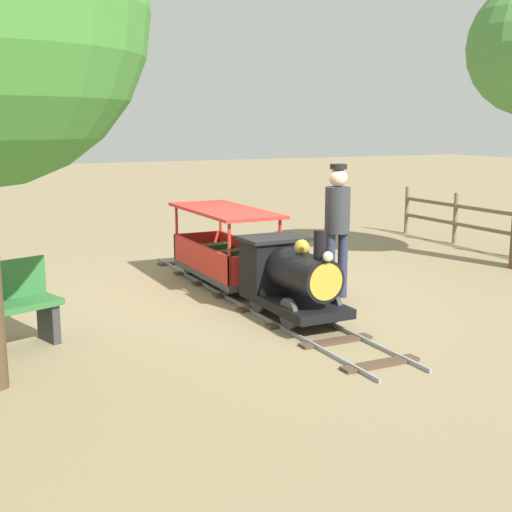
{
  "coord_description": "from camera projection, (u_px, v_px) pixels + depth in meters",
  "views": [
    {
      "loc": [
        3.5,
        7.16,
        2.08
      ],
      "look_at": [
        0.0,
        0.05,
        0.55
      ],
      "focal_mm": 48.04,
      "sensor_mm": 36.0,
      "label": 1
    }
  ],
  "objects": [
    {
      "name": "passenger_car",
      "position": [
        225.0,
        253.0,
        8.91
      ],
      "size": [
        0.83,
        2.0,
        0.97
      ],
      "color": "#3F3F3F",
      "rests_on": "ground_plane"
    },
    {
      "name": "ground_plane",
      "position": [
        254.0,
        300.0,
        8.22
      ],
      "size": [
        60.0,
        60.0,
        0.0
      ],
      "primitive_type": "plane",
      "color": "#8C7A56"
    },
    {
      "name": "locomotive",
      "position": [
        290.0,
        275.0,
        7.36
      ],
      "size": [
        0.73,
        1.45,
        1.02
      ],
      "color": "black",
      "rests_on": "ground_plane"
    },
    {
      "name": "track",
      "position": [
        255.0,
        299.0,
        8.2
      ],
      "size": [
        0.77,
        5.7,
        0.04
      ],
      "color": "gray",
      "rests_on": "ground_plane"
    },
    {
      "name": "conductor_person",
      "position": [
        337.0,
        220.0,
        8.16
      ],
      "size": [
        0.3,
        0.3,
        1.62
      ],
      "color": "#282D47",
      "rests_on": "ground_plane"
    }
  ]
}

